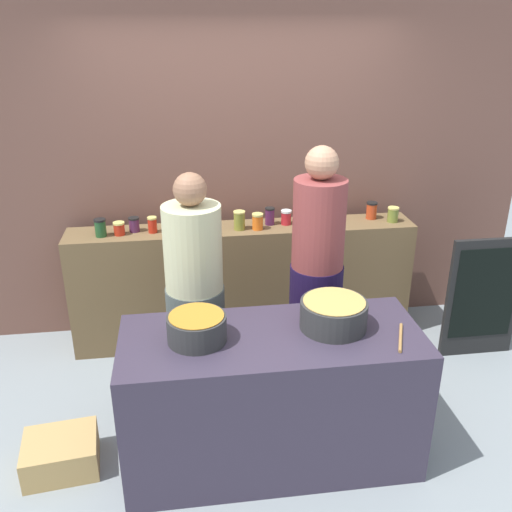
{
  "coord_description": "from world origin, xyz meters",
  "views": [
    {
      "loc": [
        -0.46,
        -2.97,
        2.48
      ],
      "look_at": [
        0.0,
        0.35,
        1.05
      ],
      "focal_mm": 39.49,
      "sensor_mm": 36.0,
      "label": 1
    }
  ],
  "objects_px": {
    "preserve_jar_10": "(310,214)",
    "cook_with_tongs": "(196,309)",
    "preserve_jar_0": "(100,228)",
    "preserve_jar_7": "(258,221)",
    "preserve_jar_4": "(179,224)",
    "preserve_jar_5": "(192,222)",
    "preserve_jar_12": "(372,210)",
    "preserve_jar_13": "(393,214)",
    "cooking_pot_center": "(333,314)",
    "preserve_jar_2": "(134,224)",
    "preserve_jar_1": "(119,228)",
    "preserve_jar_6": "(239,220)",
    "preserve_jar_3": "(152,225)",
    "wooden_spoon": "(401,338)",
    "preserve_jar_8": "(270,216)",
    "bread_crate": "(61,454)",
    "preserve_jar_11": "(330,220)",
    "cook_in_cap": "(316,287)",
    "cooking_pot_left": "(197,328)",
    "preserve_jar_9": "(286,217)",
    "chalkboard_sign": "(483,298)"
  },
  "relations": [
    {
      "from": "preserve_jar_5",
      "to": "cooking_pot_left",
      "type": "height_order",
      "value": "preserve_jar_5"
    },
    {
      "from": "preserve_jar_12",
      "to": "preserve_jar_9",
      "type": "bearing_deg",
      "value": -176.81
    },
    {
      "from": "preserve_jar_8",
      "to": "preserve_jar_5",
      "type": "bearing_deg",
      "value": -172.93
    },
    {
      "from": "preserve_jar_4",
      "to": "cooking_pot_left",
      "type": "relative_size",
      "value": 0.41
    },
    {
      "from": "preserve_jar_3",
      "to": "cooking_pot_center",
      "type": "xyz_separation_m",
      "value": [
        1.04,
        -1.34,
        -0.11
      ]
    },
    {
      "from": "preserve_jar_8",
      "to": "cook_in_cap",
      "type": "relative_size",
      "value": 0.08
    },
    {
      "from": "preserve_jar_13",
      "to": "cook_with_tongs",
      "type": "xyz_separation_m",
      "value": [
        -1.6,
        -0.8,
        -0.3
      ]
    },
    {
      "from": "preserve_jar_5",
      "to": "preserve_jar_3",
      "type": "bearing_deg",
      "value": 175.61
    },
    {
      "from": "preserve_jar_7",
      "to": "cook_in_cap",
      "type": "height_order",
      "value": "cook_in_cap"
    },
    {
      "from": "preserve_jar_6",
      "to": "preserve_jar_9",
      "type": "relative_size",
      "value": 1.28
    },
    {
      "from": "cook_with_tongs",
      "to": "preserve_jar_6",
      "type": "bearing_deg",
      "value": 64.62
    },
    {
      "from": "preserve_jar_7",
      "to": "preserve_jar_12",
      "type": "height_order",
      "value": "preserve_jar_12"
    },
    {
      "from": "preserve_jar_0",
      "to": "cooking_pot_left",
      "type": "bearing_deg",
      "value": -64.3
    },
    {
      "from": "preserve_jar_13",
      "to": "cooking_pot_left",
      "type": "height_order",
      "value": "preserve_jar_13"
    },
    {
      "from": "wooden_spoon",
      "to": "cook_in_cap",
      "type": "relative_size",
      "value": 0.17
    },
    {
      "from": "preserve_jar_6",
      "to": "cook_with_tongs",
      "type": "height_order",
      "value": "cook_with_tongs"
    },
    {
      "from": "preserve_jar_7",
      "to": "wooden_spoon",
      "type": "relative_size",
      "value": 0.43
    },
    {
      "from": "preserve_jar_4",
      "to": "preserve_jar_7",
      "type": "xyz_separation_m",
      "value": [
        0.59,
        -0.02,
        -0.0
      ]
    },
    {
      "from": "preserve_jar_3",
      "to": "preserve_jar_9",
      "type": "bearing_deg",
      "value": 2.12
    },
    {
      "from": "wooden_spoon",
      "to": "chalkboard_sign",
      "type": "bearing_deg",
      "value": 43.14
    },
    {
      "from": "preserve_jar_8",
      "to": "cook_with_tongs",
      "type": "xyz_separation_m",
      "value": [
        -0.62,
        -0.87,
        -0.3
      ]
    },
    {
      "from": "preserve_jar_11",
      "to": "preserve_jar_12",
      "type": "distance_m",
      "value": 0.4
    },
    {
      "from": "preserve_jar_4",
      "to": "preserve_jar_5",
      "type": "height_order",
      "value": "preserve_jar_5"
    },
    {
      "from": "preserve_jar_3",
      "to": "wooden_spoon",
      "type": "relative_size",
      "value": 0.42
    },
    {
      "from": "preserve_jar_10",
      "to": "cook_with_tongs",
      "type": "relative_size",
      "value": 0.09
    },
    {
      "from": "preserve_jar_11",
      "to": "preserve_jar_12",
      "type": "relative_size",
      "value": 0.77
    },
    {
      "from": "preserve_jar_12",
      "to": "preserve_jar_6",
      "type": "bearing_deg",
      "value": -174.52
    },
    {
      "from": "cook_with_tongs",
      "to": "bread_crate",
      "type": "distance_m",
      "value": 1.17
    },
    {
      "from": "preserve_jar_1",
      "to": "preserve_jar_6",
      "type": "bearing_deg",
      "value": -0.59
    },
    {
      "from": "preserve_jar_4",
      "to": "preserve_jar_5",
      "type": "relative_size",
      "value": 0.9
    },
    {
      "from": "preserve_jar_3",
      "to": "preserve_jar_4",
      "type": "bearing_deg",
      "value": -6.69
    },
    {
      "from": "preserve_jar_2",
      "to": "preserve_jar_7",
      "type": "xyz_separation_m",
      "value": [
        0.93,
        -0.08,
        0.01
      ]
    },
    {
      "from": "wooden_spoon",
      "to": "bread_crate",
      "type": "xyz_separation_m",
      "value": [
        -1.94,
        0.2,
        -0.75
      ]
    },
    {
      "from": "preserve_jar_5",
      "to": "preserve_jar_10",
      "type": "relative_size",
      "value": 1.03
    },
    {
      "from": "preserve_jar_8",
      "to": "preserve_jar_10",
      "type": "bearing_deg",
      "value": -1.12
    },
    {
      "from": "preserve_jar_7",
      "to": "preserve_jar_2",
      "type": "bearing_deg",
      "value": 174.87
    },
    {
      "from": "preserve_jar_0",
      "to": "cooking_pot_center",
      "type": "xyz_separation_m",
      "value": [
        1.42,
        -1.31,
        -0.11
      ]
    },
    {
      "from": "cook_with_tongs",
      "to": "preserve_jar_13",
      "type": "bearing_deg",
      "value": 26.58
    },
    {
      "from": "preserve_jar_3",
      "to": "preserve_jar_5",
      "type": "relative_size",
      "value": 0.83
    },
    {
      "from": "preserve_jar_0",
      "to": "preserve_jar_12",
      "type": "relative_size",
      "value": 0.99
    },
    {
      "from": "preserve_jar_7",
      "to": "cook_in_cap",
      "type": "relative_size",
      "value": 0.07
    },
    {
      "from": "preserve_jar_0",
      "to": "preserve_jar_7",
      "type": "height_order",
      "value": "preserve_jar_0"
    },
    {
      "from": "preserve_jar_6",
      "to": "cook_with_tongs",
      "type": "relative_size",
      "value": 0.09
    },
    {
      "from": "preserve_jar_1",
      "to": "bread_crate",
      "type": "distance_m",
      "value": 1.63
    },
    {
      "from": "preserve_jar_7",
      "to": "bread_crate",
      "type": "xyz_separation_m",
      "value": [
        -1.35,
        -1.28,
        -0.94
      ]
    },
    {
      "from": "cook_in_cap",
      "to": "bread_crate",
      "type": "relative_size",
      "value": 4.17
    },
    {
      "from": "cooking_pot_center",
      "to": "preserve_jar_2",
      "type": "bearing_deg",
      "value": 130.51
    },
    {
      "from": "preserve_jar_0",
      "to": "preserve_jar_12",
      "type": "xyz_separation_m",
      "value": [
        2.11,
        0.11,
        0.0
      ]
    },
    {
      "from": "preserve_jar_0",
      "to": "wooden_spoon",
      "type": "xyz_separation_m",
      "value": [
        1.76,
        -1.49,
        -0.19
      ]
    },
    {
      "from": "preserve_jar_11",
      "to": "cook_in_cap",
      "type": "relative_size",
      "value": 0.06
    }
  ]
}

